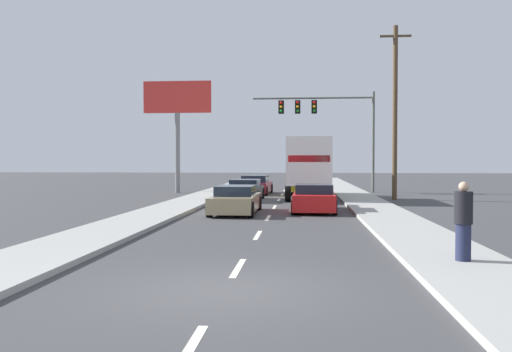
{
  "coord_description": "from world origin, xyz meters",
  "views": [
    {
      "loc": [
        1.34,
        -9.21,
        2.27
      ],
      "look_at": [
        -0.99,
        17.79,
        1.51
      ],
      "focal_mm": 37.28,
      "sensor_mm": 36.0,
      "label": 1
    }
  ],
  "objects_px": {
    "car_black": "(245,191)",
    "box_truck": "(309,165)",
    "car_tan": "(236,200)",
    "car_maroon": "(256,185)",
    "car_red": "(314,199)",
    "pedestrian_near_corner": "(463,221)",
    "traffic_signal_mast": "(319,114)",
    "roadside_billboard": "(177,111)",
    "utility_pole_mid": "(395,111)"
  },
  "relations": [
    {
      "from": "box_truck",
      "to": "car_maroon",
      "type": "bearing_deg",
      "value": 127.14
    },
    {
      "from": "car_black",
      "to": "car_tan",
      "type": "relative_size",
      "value": 0.98
    },
    {
      "from": "car_maroon",
      "to": "utility_pole_mid",
      "type": "xyz_separation_m",
      "value": [
        8.58,
        -4.79,
        4.62
      ]
    },
    {
      "from": "traffic_signal_mast",
      "to": "car_tan",
      "type": "bearing_deg",
      "value": -103.89
    },
    {
      "from": "utility_pole_mid",
      "to": "car_maroon",
      "type": "bearing_deg",
      "value": 150.84
    },
    {
      "from": "car_red",
      "to": "pedestrian_near_corner",
      "type": "bearing_deg",
      "value": -76.89
    },
    {
      "from": "car_black",
      "to": "pedestrian_near_corner",
      "type": "bearing_deg",
      "value": -70.4
    },
    {
      "from": "car_maroon",
      "to": "pedestrian_near_corner",
      "type": "distance_m",
      "value": 25.68
    },
    {
      "from": "car_black",
      "to": "utility_pole_mid",
      "type": "xyz_separation_m",
      "value": [
        8.67,
        1.2,
        4.65
      ]
    },
    {
      "from": "car_tan",
      "to": "roadside_billboard",
      "type": "xyz_separation_m",
      "value": [
        -6.06,
        14.67,
        5.3
      ]
    },
    {
      "from": "car_tan",
      "to": "roadside_billboard",
      "type": "relative_size",
      "value": 0.58
    },
    {
      "from": "box_truck",
      "to": "car_red",
      "type": "distance_m",
      "value": 7.78
    },
    {
      "from": "car_maroon",
      "to": "roadside_billboard",
      "type": "xyz_separation_m",
      "value": [
        -5.76,
        1.12,
        5.27
      ]
    },
    {
      "from": "car_tan",
      "to": "traffic_signal_mast",
      "type": "relative_size",
      "value": 0.52
    },
    {
      "from": "car_maroon",
      "to": "box_truck",
      "type": "xyz_separation_m",
      "value": [
        3.61,
        -4.76,
        1.44
      ]
    },
    {
      "from": "car_red",
      "to": "utility_pole_mid",
      "type": "height_order",
      "value": "utility_pole_mid"
    },
    {
      "from": "traffic_signal_mast",
      "to": "roadside_billboard",
      "type": "distance_m",
      "value": 10.31
    },
    {
      "from": "car_red",
      "to": "pedestrian_near_corner",
      "type": "height_order",
      "value": "pedestrian_near_corner"
    },
    {
      "from": "car_black",
      "to": "traffic_signal_mast",
      "type": "xyz_separation_m",
      "value": [
        4.48,
        8.93,
        5.15
      ]
    },
    {
      "from": "car_tan",
      "to": "car_red",
      "type": "bearing_deg",
      "value": 18.48
    },
    {
      "from": "car_maroon",
      "to": "utility_pole_mid",
      "type": "distance_m",
      "value": 10.85
    },
    {
      "from": "car_black",
      "to": "utility_pole_mid",
      "type": "height_order",
      "value": "utility_pole_mid"
    },
    {
      "from": "car_tan",
      "to": "roadside_billboard",
      "type": "distance_m",
      "value": 16.73
    },
    {
      "from": "roadside_billboard",
      "to": "pedestrian_near_corner",
      "type": "bearing_deg",
      "value": -64.51
    },
    {
      "from": "traffic_signal_mast",
      "to": "pedestrian_near_corner",
      "type": "bearing_deg",
      "value": -85.42
    },
    {
      "from": "car_maroon",
      "to": "box_truck",
      "type": "height_order",
      "value": "box_truck"
    },
    {
      "from": "car_tan",
      "to": "utility_pole_mid",
      "type": "relative_size",
      "value": 0.45
    },
    {
      "from": "traffic_signal_mast",
      "to": "utility_pole_mid",
      "type": "relative_size",
      "value": 0.88
    },
    {
      "from": "box_truck",
      "to": "traffic_signal_mast",
      "type": "height_order",
      "value": "traffic_signal_mast"
    },
    {
      "from": "utility_pole_mid",
      "to": "pedestrian_near_corner",
      "type": "xyz_separation_m",
      "value": [
        -1.97,
        -20.02,
        -4.23
      ]
    },
    {
      "from": "car_maroon",
      "to": "car_black",
      "type": "bearing_deg",
      "value": -90.93
    },
    {
      "from": "car_tan",
      "to": "box_truck",
      "type": "bearing_deg",
      "value": 69.39
    },
    {
      "from": "roadside_billboard",
      "to": "car_black",
      "type": "bearing_deg",
      "value": -51.45
    },
    {
      "from": "utility_pole_mid",
      "to": "car_black",
      "type": "bearing_deg",
      "value": -172.15
    },
    {
      "from": "box_truck",
      "to": "pedestrian_near_corner",
      "type": "distance_m",
      "value": 20.3
    },
    {
      "from": "car_red",
      "to": "car_tan",
      "type": "bearing_deg",
      "value": -161.52
    },
    {
      "from": "car_red",
      "to": "roadside_billboard",
      "type": "relative_size",
      "value": 0.57
    },
    {
      "from": "car_black",
      "to": "box_truck",
      "type": "distance_m",
      "value": 4.17
    },
    {
      "from": "utility_pole_mid",
      "to": "traffic_signal_mast",
      "type": "bearing_deg",
      "value": 118.46
    },
    {
      "from": "car_black",
      "to": "box_truck",
      "type": "bearing_deg",
      "value": 18.23
    },
    {
      "from": "traffic_signal_mast",
      "to": "pedestrian_near_corner",
      "type": "distance_m",
      "value": 28.25
    },
    {
      "from": "car_black",
      "to": "pedestrian_near_corner",
      "type": "distance_m",
      "value": 19.99
    },
    {
      "from": "box_truck",
      "to": "roadside_billboard",
      "type": "xyz_separation_m",
      "value": [
        -9.36,
        5.88,
        3.83
      ]
    },
    {
      "from": "traffic_signal_mast",
      "to": "car_black",
      "type": "bearing_deg",
      "value": -116.64
    },
    {
      "from": "utility_pole_mid",
      "to": "car_tan",
      "type": "bearing_deg",
      "value": -133.36
    },
    {
      "from": "car_red",
      "to": "traffic_signal_mast",
      "type": "relative_size",
      "value": 0.51
    },
    {
      "from": "car_maroon",
      "to": "car_tan",
      "type": "xyz_separation_m",
      "value": [
        0.3,
        -13.55,
        -0.03
      ]
    },
    {
      "from": "utility_pole_mid",
      "to": "box_truck",
      "type": "bearing_deg",
      "value": 179.73
    },
    {
      "from": "car_tan",
      "to": "car_red",
      "type": "relative_size",
      "value": 1.01
    },
    {
      "from": "car_maroon",
      "to": "traffic_signal_mast",
      "type": "xyz_separation_m",
      "value": [
        4.38,
        2.95,
        5.11
      ]
    }
  ]
}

